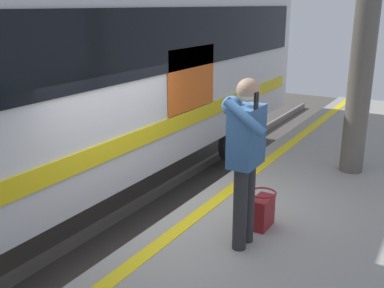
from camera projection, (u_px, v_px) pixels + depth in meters
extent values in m
plane|color=#4C4742|center=(181.00, 275.00, 5.80)|extent=(25.16, 25.16, 0.00)
cube|color=gray|center=(335.00, 288.00, 4.73)|extent=(15.90, 3.81, 0.95)
cube|color=yellow|center=(201.00, 212.00, 5.37)|extent=(15.58, 0.16, 0.01)
cube|color=slate|center=(83.00, 236.00, 6.59)|extent=(20.67, 0.08, 0.16)
cube|color=slate|center=(17.00, 214.00, 7.29)|extent=(20.67, 0.08, 0.16)
cube|color=black|center=(78.00, 52.00, 4.92)|extent=(13.10, 0.03, 0.90)
cube|color=yellow|center=(86.00, 160.00, 5.29)|extent=(13.10, 0.03, 0.24)
cube|color=#D85919|center=(192.00, 79.00, 7.09)|extent=(1.36, 0.02, 0.97)
cylinder|color=black|center=(230.00, 141.00, 9.41)|extent=(0.84, 0.12, 0.84)
cylinder|color=black|center=(140.00, 127.00, 10.55)|extent=(0.84, 0.12, 0.84)
cylinder|color=#262628|center=(248.00, 203.00, 4.60)|extent=(0.14, 0.14, 0.86)
cylinder|color=#262628|center=(240.00, 209.00, 4.45)|extent=(0.14, 0.14, 0.86)
cube|color=#2D517F|center=(246.00, 136.00, 4.31)|extent=(0.40, 0.24, 0.59)
sphere|color=#2D517F|center=(232.00, 106.00, 4.31)|extent=(0.20, 0.20, 0.20)
sphere|color=tan|center=(248.00, 90.00, 4.18)|extent=(0.22, 0.22, 0.22)
cylinder|color=#2D517F|center=(257.00, 136.00, 4.53)|extent=(0.09, 0.09, 0.53)
cylinder|color=#2D517F|center=(245.00, 117.00, 4.01)|extent=(0.09, 0.42, 0.33)
cube|color=black|center=(256.00, 101.00, 3.92)|extent=(0.07, 0.02, 0.15)
cube|color=maroon|center=(262.00, 212.00, 4.96)|extent=(0.32, 0.17, 0.35)
torus|color=maroon|center=(263.00, 193.00, 4.89)|extent=(0.29, 0.29, 0.02)
cylinder|color=#59544C|center=(363.00, 55.00, 6.22)|extent=(0.33, 0.33, 3.38)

